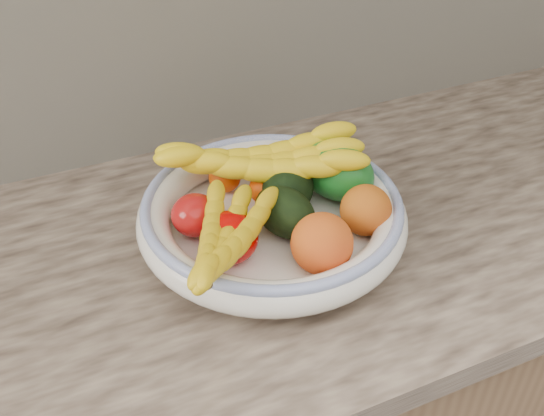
{
  "coord_description": "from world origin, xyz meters",
  "views": [
    {
      "loc": [
        -0.28,
        1.02,
        1.48
      ],
      "look_at": [
        0.0,
        1.66,
        0.96
      ],
      "focal_mm": 40.0,
      "sensor_mm": 36.0,
      "label": 1
    }
  ],
  "objects": [
    {
      "name": "banana_bunch_front",
      "position": [
        -0.1,
        1.59,
        0.98
      ],
      "size": [
        0.23,
        0.26,
        0.07
      ],
      "primitive_type": null,
      "rotation": [
        0.0,
        0.0,
        0.95
      ],
      "color": "yellow",
      "rests_on": "fruit_bowl"
    },
    {
      "name": "tomato_near_left",
      "position": [
        -0.08,
        1.62,
        0.96
      ],
      "size": [
        0.1,
        0.1,
        0.07
      ],
      "primitive_type": "ellipsoid",
      "rotation": [
        0.0,
        0.0,
        0.42
      ],
      "color": "#C30200",
      "rests_on": "fruit_bowl"
    },
    {
      "name": "banana_bunch_back",
      "position": [
        0.01,
        1.73,
        0.99
      ],
      "size": [
        0.35,
        0.21,
        0.09
      ],
      "primitive_type": null,
      "rotation": [
        0.0,
        0.0,
        -0.31
      ],
      "color": "yellow",
      "rests_on": "fruit_bowl"
    },
    {
      "name": "kitchen_counter",
      "position": [
        0.0,
        1.69,
        0.46
      ],
      "size": [
        2.44,
        0.66,
        1.4
      ],
      "color": "brown",
      "rests_on": "ground"
    },
    {
      "name": "avocado_center",
      "position": [
        0.01,
        1.64,
        0.96
      ],
      "size": [
        0.1,
        0.12,
        0.07
      ],
      "primitive_type": "ellipsoid",
      "rotation": [
        0.0,
        0.0,
        0.33
      ],
      "color": "black",
      "rests_on": "fruit_bowl"
    },
    {
      "name": "fruit_bowl",
      "position": [
        0.0,
        1.66,
        0.95
      ],
      "size": [
        0.39,
        0.39,
        0.08
      ],
      "color": "white",
      "rests_on": "kitchen_counter"
    },
    {
      "name": "clementine_back_left",
      "position": [
        -0.03,
        1.77,
        0.95
      ],
      "size": [
        0.06,
        0.06,
        0.05
      ],
      "primitive_type": "ellipsoid",
      "rotation": [
        0.0,
        0.0,
        0.11
      ],
      "color": "#ED5105",
      "rests_on": "fruit_bowl"
    },
    {
      "name": "peach_front",
      "position": [
        0.03,
        1.55,
        0.97
      ],
      "size": [
        0.1,
        0.1,
        0.08
      ],
      "primitive_type": "ellipsoid",
      "rotation": [
        0.0,
        0.0,
        -0.15
      ],
      "color": "orange",
      "rests_on": "fruit_bowl"
    },
    {
      "name": "clementine_back_mid",
      "position": [
        0.01,
        1.72,
        0.95
      ],
      "size": [
        0.05,
        0.05,
        0.05
      ],
      "primitive_type": "ellipsoid",
      "rotation": [
        0.0,
        0.0,
        0.01
      ],
      "color": "#FF5305",
      "rests_on": "fruit_bowl"
    },
    {
      "name": "avocado_right",
      "position": [
        0.04,
        1.69,
        0.96
      ],
      "size": [
        0.13,
        0.14,
        0.08
      ],
      "primitive_type": "ellipsoid",
      "rotation": [
        0.0,
        0.0,
        -0.58
      ],
      "color": "black",
      "rests_on": "fruit_bowl"
    },
    {
      "name": "tomato_left",
      "position": [
        -0.11,
        1.69,
        0.96
      ],
      "size": [
        0.07,
        0.07,
        0.06
      ],
      "primitive_type": "ellipsoid",
      "rotation": [
        0.0,
        0.0,
        0.05
      ],
      "color": "#AD1111",
      "rests_on": "fruit_bowl"
    },
    {
      "name": "green_mango",
      "position": [
        0.12,
        1.69,
        0.98
      ],
      "size": [
        0.15,
        0.16,
        0.11
      ],
      "primitive_type": "ellipsoid",
      "rotation": [
        0.0,
        0.31,
        0.51
      ],
      "color": "#105818",
      "rests_on": "fruit_bowl"
    },
    {
      "name": "clementine_back_right",
      "position": [
        0.04,
        1.76,
        0.95
      ],
      "size": [
        0.06,
        0.06,
        0.05
      ],
      "primitive_type": "ellipsoid",
      "rotation": [
        0.0,
        0.0,
        0.09
      ],
      "color": "#FF6A05",
      "rests_on": "fruit_bowl"
    },
    {
      "name": "peach_right",
      "position": [
        0.11,
        1.59,
        0.97
      ],
      "size": [
        0.09,
        0.09,
        0.07
      ],
      "primitive_type": "ellipsoid",
      "rotation": [
        0.0,
        0.0,
        0.28
      ],
      "color": "orange",
      "rests_on": "fruit_bowl"
    }
  ]
}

